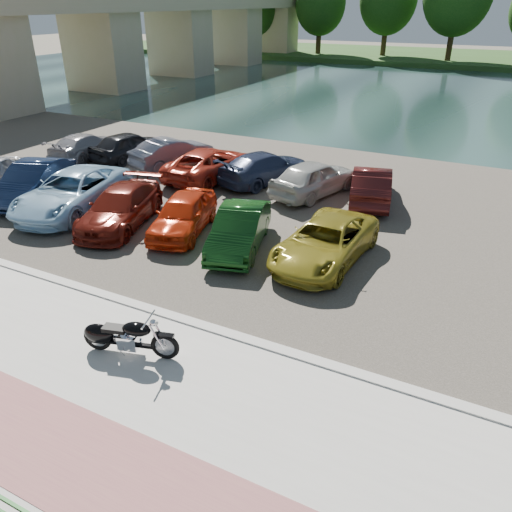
{
  "coord_description": "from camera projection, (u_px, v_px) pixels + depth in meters",
  "views": [
    {
      "loc": [
        6.13,
        -6.61,
        7.39
      ],
      "look_at": [
        0.55,
        4.3,
        1.1
      ],
      "focal_mm": 35.0,
      "sensor_mm": 36.0,
      "label": 1
    }
  ],
  "objects": [
    {
      "name": "car_10",
      "position": [
        209.0,
        164.0,
        22.82
      ],
      "size": [
        2.53,
        5.11,
        1.39
      ],
      "primitive_type": "imported",
      "rotation": [
        0.0,
        0.0,
        3.1
      ],
      "color": "#AA2D1C",
      "rests_on": "parking_lot"
    },
    {
      "name": "car_8",
      "position": [
        129.0,
        146.0,
        25.51
      ],
      "size": [
        2.48,
        4.51,
        1.45
      ],
      "primitive_type": "imported",
      "rotation": [
        0.0,
        0.0,
        2.96
      ],
      "color": "black",
      "rests_on": "parking_lot"
    },
    {
      "name": "ground",
      "position": [
        146.0,
        373.0,
        11.09
      ],
      "size": [
        200.0,
        200.0,
        0.0
      ],
      "primitive_type": "plane",
      "color": "#595447",
      "rests_on": "ground"
    },
    {
      "name": "bridge",
      "position": [
        173.0,
        20.0,
        52.4
      ],
      "size": [
        7.0,
        56.0,
        8.55
      ],
      "color": "tan",
      "rests_on": "ground"
    },
    {
      "name": "promenade",
      "position": [
        115.0,
        400.0,
        10.28
      ],
      "size": [
        60.0,
        6.0,
        0.1
      ],
      "primitive_type": "cube",
      "color": "#B9B6AE",
      "rests_on": "ground"
    },
    {
      "name": "far_bank",
      "position": [
        478.0,
        59.0,
        67.99
      ],
      "size": [
        120.0,
        24.0,
        0.6
      ],
      "primitive_type": "cube",
      "color": "#234217",
      "rests_on": "ground"
    },
    {
      "name": "car_5",
      "position": [
        239.0,
        229.0,
        16.31
      ],
      "size": [
        2.53,
        4.34,
        1.35
      ],
      "primitive_type": "imported",
      "rotation": [
        0.0,
        0.0,
        0.28
      ],
      "color": "#103B11",
      "rests_on": "parking_lot"
    },
    {
      "name": "river",
      "position": [
        439.0,
        97.0,
        42.78
      ],
      "size": [
        120.0,
        40.0,
        0.0
      ],
      "primitive_type": "cube",
      "color": "#192D2B",
      "rests_on": "ground"
    },
    {
      "name": "parking_lot",
      "position": [
        320.0,
        209.0,
        19.8
      ],
      "size": [
        60.0,
        18.0,
        0.04
      ],
      "primitive_type": "cube",
      "color": "#3C3931",
      "rests_on": "ground"
    },
    {
      "name": "pink_path",
      "position": [
        59.0,
        450.0,
        9.06
      ],
      "size": [
        60.0,
        2.0,
        0.01
      ],
      "primitive_type": "cube",
      "color": "#8E5056",
      "rests_on": "promenade"
    },
    {
      "name": "car_4",
      "position": [
        183.0,
        214.0,
        17.48
      ],
      "size": [
        2.57,
        4.26,
        1.36
      ],
      "primitive_type": "imported",
      "rotation": [
        0.0,
        0.0,
        0.26
      ],
      "color": "red",
      "rests_on": "parking_lot"
    },
    {
      "name": "car_6",
      "position": [
        325.0,
        242.0,
        15.51
      ],
      "size": [
        2.46,
        4.84,
        1.31
      ],
      "primitive_type": "imported",
      "rotation": [
        0.0,
        0.0,
        -0.06
      ],
      "color": "olive",
      "rests_on": "parking_lot"
    },
    {
      "name": "car_12",
      "position": [
        314.0,
        178.0,
        20.85
      ],
      "size": [
        2.95,
        4.69,
        1.49
      ],
      "primitive_type": "imported",
      "rotation": [
        0.0,
        0.0,
        2.85
      ],
      "color": "#B9B9B4",
      "rests_on": "parking_lot"
    },
    {
      "name": "car_7",
      "position": [
        85.0,
        146.0,
        25.87
      ],
      "size": [
        2.1,
        4.49,
        1.27
      ],
      "primitive_type": "imported",
      "rotation": [
        0.0,
        0.0,
        3.22
      ],
      "color": "gray",
      "rests_on": "parking_lot"
    },
    {
      "name": "motorcycle",
      "position": [
        122.0,
        336.0,
        11.38
      ],
      "size": [
        2.28,
        0.97,
        1.05
      ],
      "rotation": [
        0.0,
        0.0,
        0.27
      ],
      "color": "black",
      "rests_on": "promenade"
    },
    {
      "name": "car_1",
      "position": [
        34.0,
        182.0,
        20.37
      ],
      "size": [
        3.02,
        4.86,
        1.51
      ],
      "primitive_type": "imported",
      "rotation": [
        0.0,
        0.0,
        0.34
      ],
      "color": "#14213F",
      "rests_on": "parking_lot"
    },
    {
      "name": "car_9",
      "position": [
        172.0,
        152.0,
        24.5
      ],
      "size": [
        2.76,
        4.48,
        1.39
      ],
      "primitive_type": "imported",
      "rotation": [
        0.0,
        0.0,
        2.81
      ],
      "color": "slate",
      "rests_on": "parking_lot"
    },
    {
      "name": "car_11",
      "position": [
        265.0,
        167.0,
        22.34
      ],
      "size": [
        3.42,
        5.08,
        1.37
      ],
      "primitive_type": "imported",
      "rotation": [
        0.0,
        0.0,
        2.79
      ],
      "color": "#272F4C",
      "rests_on": "parking_lot"
    },
    {
      "name": "kerb",
      "position": [
        195.0,
        324.0,
        12.64
      ],
      "size": [
        60.0,
        0.3,
        0.14
      ],
      "primitive_type": "cube",
      "color": "#B9B6AE",
      "rests_on": "ground"
    },
    {
      "name": "car_2",
      "position": [
        72.0,
        192.0,
        19.25
      ],
      "size": [
        3.41,
        5.83,
        1.52
      ],
      "primitive_type": "imported",
      "rotation": [
        0.0,
        0.0,
        0.17
      ],
      "color": "#9EC9E7",
      "rests_on": "parking_lot"
    },
    {
      "name": "car_13",
      "position": [
        371.0,
        185.0,
        20.16
      ],
      "size": [
        2.51,
        4.57,
        1.43
      ],
      "primitive_type": "imported",
      "rotation": [
        0.0,
        0.0,
        3.38
      ],
      "color": "#431311",
      "rests_on": "parking_lot"
    },
    {
      "name": "car_3",
      "position": [
        121.0,
        207.0,
        18.06
      ],
      "size": [
        3.02,
        4.96,
        1.34
      ],
      "primitive_type": "imported",
      "rotation": [
        0.0,
        0.0,
        0.26
      ],
      "color": "#5B150D",
      "rests_on": "parking_lot"
    }
  ]
}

